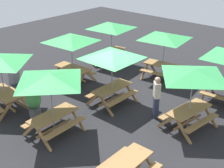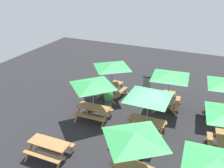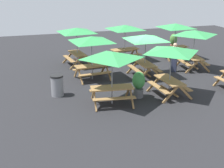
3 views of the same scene
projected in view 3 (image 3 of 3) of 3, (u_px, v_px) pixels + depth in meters
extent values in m
plane|color=#232326|center=(146.00, 75.00, 17.30)|extent=(29.48, 29.48, 0.00)
cube|color=olive|center=(145.00, 63.00, 16.88)|extent=(1.80, 0.70, 0.05)
cube|color=olive|center=(154.00, 68.00, 17.14)|extent=(1.80, 0.26, 0.04)
cube|color=olive|center=(135.00, 69.00, 16.82)|extent=(1.80, 0.26, 0.04)
cube|color=olive|center=(157.00, 73.00, 16.41)|extent=(0.06, 0.80, 0.81)
cube|color=olive|center=(144.00, 75.00, 16.19)|extent=(0.06, 0.80, 0.81)
cube|color=olive|center=(145.00, 66.00, 17.81)|extent=(0.06, 0.80, 0.81)
cube|color=olive|center=(133.00, 67.00, 17.60)|extent=(0.06, 0.80, 0.81)
cube|color=olive|center=(144.00, 72.00, 17.05)|extent=(1.56, 0.07, 0.06)
cylinder|color=gray|center=(145.00, 56.00, 16.75)|extent=(0.04, 0.04, 2.30)
pyramid|color=green|center=(146.00, 37.00, 16.41)|extent=(2.83, 2.83, 0.28)
cube|color=olive|center=(112.00, 88.00, 13.21)|extent=(0.93, 1.88, 0.05)
cube|color=olive|center=(110.00, 90.00, 13.82)|extent=(0.49, 1.82, 0.04)
cube|color=olive|center=(114.00, 99.00, 12.80)|extent=(0.49, 1.82, 0.04)
cube|color=olive|center=(128.00, 92.00, 13.81)|extent=(0.80, 0.16, 0.81)
cube|color=olive|center=(132.00, 98.00, 13.13)|extent=(0.80, 0.16, 0.81)
cube|color=olive|center=(93.00, 94.00, 13.54)|extent=(0.80, 0.16, 0.81)
cube|color=olive|center=(95.00, 100.00, 12.86)|extent=(0.80, 0.16, 0.81)
cube|color=olive|center=(112.00, 99.00, 13.38)|extent=(0.27, 1.56, 0.06)
cylinder|color=gray|center=(112.00, 78.00, 13.08)|extent=(0.04, 0.04, 2.30)
pyramid|color=green|center=(112.00, 55.00, 12.75)|extent=(2.24, 2.24, 0.28)
cube|color=olive|center=(125.00, 49.00, 20.13)|extent=(0.93, 1.88, 0.05)
cube|color=olive|center=(121.00, 52.00, 20.70)|extent=(0.49, 1.82, 0.04)
cube|color=olive|center=(129.00, 55.00, 19.76)|extent=(0.49, 1.82, 0.04)
cube|color=olive|center=(133.00, 52.00, 20.88)|extent=(0.80, 0.16, 0.81)
cube|color=olive|center=(138.00, 55.00, 20.25)|extent=(0.80, 0.16, 0.81)
cube|color=olive|center=(112.00, 55.00, 20.25)|extent=(0.80, 0.16, 0.81)
cube|color=olive|center=(116.00, 57.00, 19.63)|extent=(0.80, 0.16, 0.81)
cube|color=olive|center=(125.00, 57.00, 20.30)|extent=(0.27, 1.56, 0.06)
cylinder|color=gray|center=(125.00, 43.00, 20.00)|extent=(0.04, 0.04, 2.30)
pyramid|color=green|center=(125.00, 27.00, 19.66)|extent=(2.80, 2.80, 0.28)
cube|color=olive|center=(174.00, 47.00, 20.74)|extent=(0.81, 1.84, 0.05)
cube|color=olive|center=(170.00, 50.00, 21.32)|extent=(0.38, 1.81, 0.04)
cube|color=olive|center=(179.00, 53.00, 20.35)|extent=(0.38, 1.81, 0.04)
cube|color=olive|center=(181.00, 50.00, 21.45)|extent=(0.80, 0.11, 0.81)
cube|color=olive|center=(187.00, 53.00, 20.81)|extent=(0.80, 0.11, 0.81)
cube|color=olive|center=(161.00, 52.00, 20.91)|extent=(0.80, 0.11, 0.81)
cube|color=olive|center=(167.00, 55.00, 20.27)|extent=(0.80, 0.11, 0.81)
cube|color=olive|center=(174.00, 55.00, 20.91)|extent=(0.17, 1.56, 0.06)
cylinder|color=gray|center=(175.00, 41.00, 20.60)|extent=(0.04, 0.04, 2.30)
pyramid|color=green|center=(176.00, 26.00, 20.27)|extent=(2.82, 2.82, 0.28)
cube|color=olive|center=(220.00, 79.00, 15.56)|extent=(0.07, 0.80, 0.81)
cube|color=olive|center=(193.00, 57.00, 18.23)|extent=(1.88, 0.94, 0.05)
cube|color=olive|center=(201.00, 61.00, 18.42)|extent=(1.82, 0.50, 0.04)
cube|color=olive|center=(184.00, 62.00, 18.24)|extent=(1.82, 0.50, 0.04)
cube|color=olive|center=(204.00, 66.00, 17.69)|extent=(0.17, 0.80, 0.81)
cube|color=olive|center=(192.00, 67.00, 17.57)|extent=(0.17, 0.80, 0.81)
cube|color=olive|center=(193.00, 59.00, 19.14)|extent=(0.17, 0.80, 0.81)
cube|color=olive|center=(181.00, 60.00, 19.02)|extent=(0.17, 0.80, 0.81)
cube|color=olive|center=(192.00, 65.00, 18.40)|extent=(1.55, 0.28, 0.06)
cylinder|color=gray|center=(194.00, 50.00, 18.10)|extent=(0.04, 0.04, 2.30)
pyramid|color=green|center=(195.00, 33.00, 17.77)|extent=(2.25, 2.25, 0.28)
cube|color=olive|center=(170.00, 80.00, 14.17)|extent=(1.82, 0.75, 0.05)
cube|color=olive|center=(180.00, 85.00, 14.44)|extent=(1.81, 0.31, 0.04)
cube|color=olive|center=(158.00, 87.00, 14.09)|extent=(1.81, 0.31, 0.04)
cube|color=olive|center=(185.00, 92.00, 13.71)|extent=(0.08, 0.80, 0.81)
cube|color=olive|center=(171.00, 94.00, 13.48)|extent=(0.08, 0.80, 0.81)
cube|color=olive|center=(168.00, 82.00, 15.10)|extent=(0.08, 0.80, 0.81)
cube|color=olive|center=(154.00, 83.00, 14.87)|extent=(0.08, 0.80, 0.81)
cube|color=olive|center=(169.00, 91.00, 14.34)|extent=(1.56, 0.12, 0.06)
cylinder|color=gray|center=(170.00, 71.00, 14.03)|extent=(0.04, 0.04, 2.30)
pyramid|color=green|center=(172.00, 49.00, 13.70)|extent=(2.06, 2.06, 0.28)
cube|color=olive|center=(92.00, 66.00, 16.44)|extent=(0.87, 1.86, 0.05)
cube|color=olive|center=(89.00, 68.00, 17.01)|extent=(0.43, 1.82, 0.04)
cube|color=olive|center=(96.00, 74.00, 16.06)|extent=(0.43, 1.82, 0.04)
cube|color=olive|center=(103.00, 69.00, 17.17)|extent=(0.80, 0.14, 0.81)
cube|color=olive|center=(108.00, 72.00, 16.53)|extent=(0.80, 0.14, 0.81)
cube|color=olive|center=(76.00, 72.00, 16.59)|extent=(0.80, 0.14, 0.81)
cube|color=olive|center=(80.00, 76.00, 15.95)|extent=(0.80, 0.14, 0.81)
cube|color=olive|center=(92.00, 75.00, 16.61)|extent=(0.22, 1.56, 0.06)
cylinder|color=gray|center=(92.00, 58.00, 16.30)|extent=(0.04, 0.04, 2.30)
pyramid|color=green|center=(92.00, 39.00, 15.97)|extent=(2.82, 2.82, 0.28)
cube|color=olive|center=(77.00, 53.00, 19.05)|extent=(1.86, 0.89, 0.05)
cube|color=olive|center=(86.00, 57.00, 19.36)|extent=(1.82, 0.45, 0.04)
cube|color=olive|center=(69.00, 59.00, 18.94)|extent=(1.82, 0.45, 0.04)
cube|color=olive|center=(88.00, 62.00, 18.64)|extent=(0.15, 0.80, 0.81)
cube|color=olive|center=(76.00, 63.00, 18.36)|extent=(0.15, 0.80, 0.81)
cube|color=olive|center=(79.00, 56.00, 19.99)|extent=(0.15, 0.80, 0.81)
cube|color=olive|center=(68.00, 57.00, 19.71)|extent=(0.15, 0.80, 0.81)
cube|color=olive|center=(78.00, 62.00, 19.23)|extent=(1.56, 0.24, 0.06)
cylinder|color=gray|center=(77.00, 47.00, 18.92)|extent=(0.04, 0.04, 2.30)
pyramid|color=green|center=(77.00, 30.00, 18.59)|extent=(2.81, 2.81, 0.28)
cylinder|color=gray|center=(57.00, 86.00, 14.23)|extent=(0.56, 0.56, 0.90)
cylinder|color=black|center=(57.00, 76.00, 14.07)|extent=(0.59, 0.59, 0.08)
cylinder|color=#59595B|center=(138.00, 93.00, 14.14)|extent=(0.44, 0.44, 0.40)
ellipsoid|color=#3D8C42|center=(139.00, 80.00, 13.94)|extent=(0.58, 0.58, 0.80)
cylinder|color=#935138|center=(173.00, 48.00, 23.07)|extent=(0.44, 0.44, 0.40)
ellipsoid|color=#4C7F38|center=(173.00, 39.00, 22.87)|extent=(0.54, 0.54, 0.82)
cube|color=#2D334C|center=(174.00, 64.00, 17.82)|extent=(0.32, 0.33, 0.85)
cube|color=beige|center=(175.00, 52.00, 17.59)|extent=(0.41, 0.41, 0.60)
sphere|color=tan|center=(175.00, 45.00, 17.45)|extent=(0.22, 0.22, 0.22)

